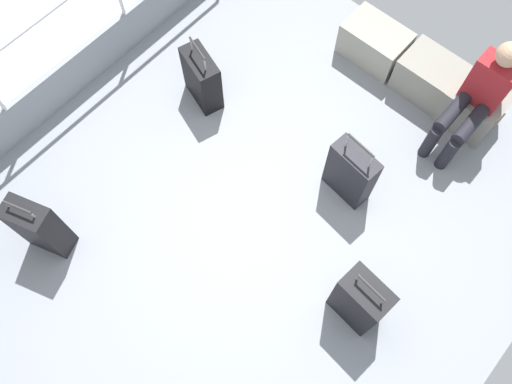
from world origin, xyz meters
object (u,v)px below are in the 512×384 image
at_px(cargo_crate_0, 374,43).
at_px(cargo_crate_2, 473,107).
at_px(suitcase_3, 40,227).
at_px(suitcase_0, 360,301).
at_px(suitcase_1, 202,79).
at_px(cargo_crate_1, 428,77).
at_px(passenger_seated, 478,97).
at_px(suitcase_2, 351,173).

height_order(cargo_crate_0, cargo_crate_2, cargo_crate_2).
bearing_deg(suitcase_3, suitcase_0, 28.31).
relative_size(suitcase_1, suitcase_3, 0.92).
height_order(cargo_crate_1, suitcase_3, suitcase_3).
height_order(passenger_seated, suitcase_2, passenger_seated).
xyz_separation_m(passenger_seated, suitcase_0, (0.29, -1.93, -0.25)).
xyz_separation_m(cargo_crate_2, suitcase_3, (-1.97, -3.34, 0.14)).
xyz_separation_m(cargo_crate_1, cargo_crate_2, (0.50, -0.02, 0.01)).
bearing_deg(suitcase_2, cargo_crate_1, 93.47).
xyz_separation_m(cargo_crate_2, suitcase_0, (0.29, -2.12, 0.13)).
distance_m(cargo_crate_0, suitcase_3, 3.46).
bearing_deg(passenger_seated, suitcase_3, -122.05).
bearing_deg(cargo_crate_2, passenger_seated, -90.00).
xyz_separation_m(cargo_crate_1, suitcase_3, (-1.48, -3.36, 0.15)).
bearing_deg(passenger_seated, cargo_crate_2, 90.00).
height_order(cargo_crate_2, suitcase_3, suitcase_3).
bearing_deg(suitcase_2, suitcase_0, -49.02).
xyz_separation_m(passenger_seated, suitcase_3, (-1.97, -3.15, -0.25)).
bearing_deg(cargo_crate_2, cargo_crate_0, 179.45).
distance_m(suitcase_1, suitcase_3, 1.91).
xyz_separation_m(cargo_crate_0, cargo_crate_1, (0.61, 0.01, 0.01)).
bearing_deg(suitcase_3, cargo_crate_2, 59.41).
bearing_deg(cargo_crate_0, suitcase_2, -62.30).
height_order(cargo_crate_0, suitcase_0, suitcase_0).
distance_m(cargo_crate_0, suitcase_0, 2.55).
relative_size(cargo_crate_0, suitcase_0, 0.84).
bearing_deg(suitcase_1, suitcase_0, -16.55).
distance_m(cargo_crate_2, suitcase_0, 2.14).
xyz_separation_m(suitcase_1, suitcase_3, (0.04, -1.90, 0.06)).
height_order(suitcase_1, suitcase_3, suitcase_3).
height_order(suitcase_2, suitcase_3, suitcase_2).
xyz_separation_m(cargo_crate_1, suitcase_0, (0.78, -2.14, 0.14)).
bearing_deg(suitcase_1, cargo_crate_1, 43.73).
bearing_deg(cargo_crate_1, suitcase_2, -86.53).
bearing_deg(passenger_seated, suitcase_2, -110.24).
distance_m(cargo_crate_1, suitcase_0, 2.29).
bearing_deg(suitcase_2, passenger_seated, 69.76).
distance_m(cargo_crate_0, suitcase_2, 1.50).
xyz_separation_m(cargo_crate_2, passenger_seated, (0.00, -0.19, 0.38)).
xyz_separation_m(suitcase_1, suitcase_2, (1.60, 0.12, 0.03)).
relative_size(passenger_seated, suitcase_1, 1.54).
bearing_deg(suitcase_3, passenger_seated, 57.95).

